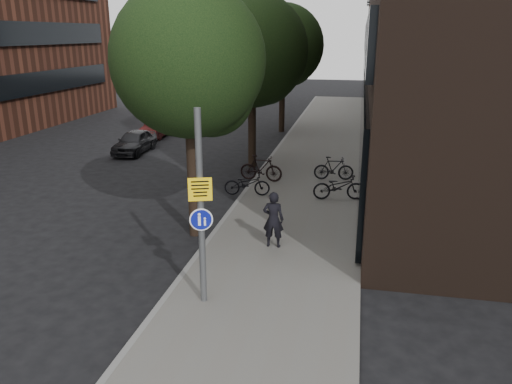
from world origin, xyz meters
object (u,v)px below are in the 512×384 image
(pedestrian, at_px, (273,219))
(parked_car_near, at_px, (135,142))
(signpost, at_px, (201,209))
(parked_bike_facade_near, at_px, (339,186))

(pedestrian, height_order, parked_car_near, pedestrian)
(signpost, distance_m, parked_bike_facade_near, 8.69)
(signpost, distance_m, pedestrian, 3.79)
(signpost, bearing_deg, parked_bike_facade_near, 52.76)
(signpost, height_order, parked_bike_facade_near, signpost)
(pedestrian, relative_size, parked_car_near, 0.48)
(parked_bike_facade_near, xyz_separation_m, parked_car_near, (-10.88, 5.99, -0.02))
(signpost, distance_m, parked_car_near, 16.37)
(pedestrian, bearing_deg, signpost, 71.07)
(pedestrian, relative_size, parked_bike_facade_near, 0.88)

